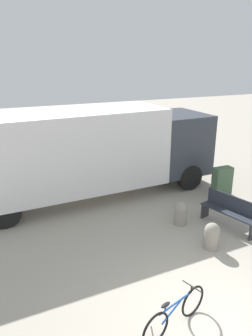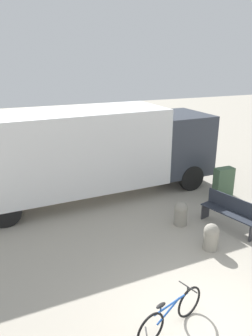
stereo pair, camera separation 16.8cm
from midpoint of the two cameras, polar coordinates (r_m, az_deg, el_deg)
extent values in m
plane|color=#A8A091|center=(7.07, 15.59, -25.59)|extent=(60.00, 60.00, 0.00)
cube|color=white|center=(11.23, -11.04, 2.88)|extent=(7.42, 2.79, 2.67)
cube|color=#333842|center=(13.15, 9.22, 4.46)|extent=(2.16, 2.44, 2.27)
cylinder|color=black|center=(14.32, 6.64, 1.06)|extent=(0.99, 0.33, 0.97)
cylinder|color=black|center=(12.67, 11.60, -1.66)|extent=(0.99, 0.33, 0.97)
cylinder|color=black|center=(10.44, -19.90, -7.10)|extent=(0.99, 0.33, 0.97)
cube|color=#282D38|center=(10.17, 17.89, -7.46)|extent=(0.86, 1.81, 0.03)
cube|color=#282D38|center=(10.22, 18.61, -6.03)|extent=(0.51, 1.72, 0.48)
cube|color=#2D2D33|center=(10.72, 14.10, -7.24)|extent=(0.34, 0.14, 0.49)
torus|color=black|center=(6.43, 5.15, -26.22)|extent=(0.64, 0.25, 0.66)
torus|color=black|center=(7.03, 11.69, -21.88)|extent=(0.64, 0.25, 0.66)
cylinder|color=#1E4C9E|center=(6.55, 8.74, -22.32)|extent=(0.86, 0.31, 0.04)
cylinder|color=#1E4C9E|center=(6.58, 8.19, -23.44)|extent=(0.58, 0.22, 0.31)
cylinder|color=#1E4C9E|center=(6.34, 6.89, -23.17)|extent=(0.03, 0.03, 0.11)
ellipsoid|color=black|center=(6.30, 6.91, -22.68)|extent=(0.24, 0.15, 0.05)
cylinder|color=black|center=(6.77, 11.44, -20.09)|extent=(0.03, 0.03, 0.14)
cylinder|color=black|center=(6.73, 11.48, -19.64)|extent=(0.16, 0.43, 0.02)
cylinder|color=gray|center=(9.15, 15.07, -12.03)|extent=(0.39, 0.39, 0.53)
sphere|color=gray|center=(9.02, 15.21, -10.59)|extent=(0.41, 0.41, 0.41)
cylinder|color=gray|center=(10.16, 9.95, -8.29)|extent=(0.40, 0.40, 0.54)
sphere|color=gray|center=(10.03, 10.04, -6.92)|extent=(0.42, 0.42, 0.42)
cube|color=#4C6B4C|center=(12.35, 16.97, -2.40)|extent=(0.69, 0.35, 1.08)
camera|label=1|loc=(0.08, -89.51, 0.17)|focal=35.00mm
camera|label=2|loc=(0.08, 90.49, -0.17)|focal=35.00mm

